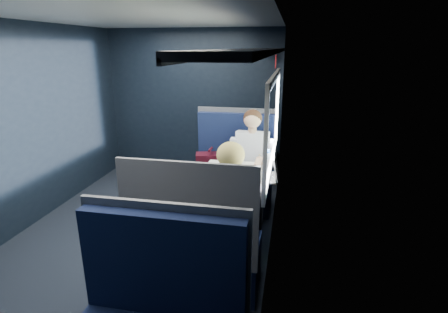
% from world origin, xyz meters
% --- Properties ---
extents(ground, '(2.80, 4.20, 0.01)m').
position_xyz_m(ground, '(0.00, 0.00, -0.01)').
color(ground, black).
extents(room_shell, '(3.00, 4.40, 2.40)m').
position_xyz_m(room_shell, '(0.02, 0.00, 1.48)').
color(room_shell, black).
rests_on(room_shell, ground).
extents(table, '(0.62, 1.00, 0.74)m').
position_xyz_m(table, '(1.03, 0.00, 0.66)').
color(table, '#54565E').
rests_on(table, ground).
extents(seat_bay_near, '(1.04, 0.62, 1.26)m').
position_xyz_m(seat_bay_near, '(0.83, 0.87, 0.43)').
color(seat_bay_near, '#0B1333').
rests_on(seat_bay_near, ground).
extents(seat_bay_far, '(1.04, 0.62, 1.26)m').
position_xyz_m(seat_bay_far, '(0.85, -0.87, 0.41)').
color(seat_bay_far, '#0B1333').
rests_on(seat_bay_far, ground).
extents(seat_row_front, '(1.04, 0.51, 1.16)m').
position_xyz_m(seat_row_front, '(0.85, 1.80, 0.41)').
color(seat_row_front, '#0B1333').
rests_on(seat_row_front, ground).
extents(man, '(0.53, 0.56, 1.32)m').
position_xyz_m(man, '(1.10, 0.70, 0.72)').
color(man, black).
rests_on(man, ground).
extents(woman, '(0.53, 0.56, 1.32)m').
position_xyz_m(woman, '(1.10, -0.71, 0.73)').
color(woman, black).
rests_on(woman, ground).
extents(papers, '(0.60, 0.84, 0.01)m').
position_xyz_m(papers, '(0.94, 0.08, 0.74)').
color(papers, white).
rests_on(papers, table).
extents(laptop, '(0.27, 0.35, 0.26)m').
position_xyz_m(laptop, '(1.36, 0.01, 0.81)').
color(laptop, silver).
rests_on(laptop, table).
extents(bottle_small, '(0.06, 0.06, 0.21)m').
position_xyz_m(bottle_small, '(1.33, 0.34, 0.83)').
color(bottle_small, silver).
rests_on(bottle_small, table).
extents(cup, '(0.08, 0.08, 0.10)m').
position_xyz_m(cup, '(1.33, 0.34, 0.79)').
color(cup, white).
rests_on(cup, table).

